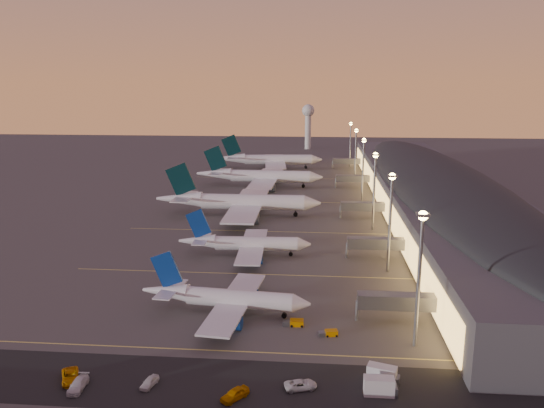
{
  "coord_description": "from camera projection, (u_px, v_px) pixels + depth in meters",
  "views": [
    {
      "loc": [
        17.28,
        -132.22,
        47.82
      ],
      "look_at": [
        2.0,
        45.0,
        7.0
      ],
      "focal_mm": 35.0,
      "sensor_mm": 36.0,
      "label": 1
    }
  ],
  "objects": [
    {
      "name": "airliner_wide_mid",
      "position": [
        259.0,
        176.0,
        248.49
      ],
      "size": [
        59.79,
        54.36,
        19.16
      ],
      "rotation": [
        0.0,
        0.0,
        -0.03
      ],
      "color": "silver",
      "rests_on": "ground"
    },
    {
      "name": "ground",
      "position": [
        250.0,
        267.0,
        140.53
      ],
      "size": [
        700.0,
        700.0,
        0.0
      ],
      "primitive_type": "plane",
      "color": "#43413E"
    },
    {
      "name": "service_van_a",
      "position": [
        78.0,
        385.0,
        84.56
      ],
      "size": [
        2.38,
        5.39,
        1.54
      ],
      "primitive_type": "imported",
      "rotation": [
        0.0,
        0.0,
        0.04
      ],
      "color": "silver",
      "rests_on": "ground"
    },
    {
      "name": "service_van_b",
      "position": [
        70.0,
        377.0,
        86.82
      ],
      "size": [
        4.98,
        6.35,
        1.6
      ],
      "primitive_type": "imported",
      "rotation": [
        0.0,
        0.0,
        0.47
      ],
      "color": "#C07401",
      "rests_on": "ground"
    },
    {
      "name": "terminal_building",
      "position": [
        433.0,
        187.0,
        203.76
      ],
      "size": [
        56.35,
        255.0,
        17.46
      ],
      "color": "#46464A",
      "rests_on": "ground"
    },
    {
      "name": "catering_truck_b",
      "position": [
        383.0,
        375.0,
        86.2
      ],
      "size": [
        5.51,
        3.47,
        2.9
      ],
      "rotation": [
        0.0,
        0.0,
        -0.32
      ],
      "color": "silver",
      "rests_on": "ground"
    },
    {
      "name": "airliner_narrow_north",
      "position": [
        245.0,
        244.0,
        149.54
      ],
      "size": [
        37.51,
        33.46,
        13.42
      ],
      "rotation": [
        0.0,
        0.0,
        0.04
      ],
      "color": "silver",
      "rests_on": "ground"
    },
    {
      "name": "airliner_wide_near",
      "position": [
        238.0,
        202.0,
        194.49
      ],
      "size": [
        60.75,
        55.08,
        19.51
      ],
      "rotation": [
        0.0,
        0.0,
        0.0
      ],
      "color": "silver",
      "rests_on": "ground"
    },
    {
      "name": "light_masts",
      "position": [
        368.0,
        166.0,
        196.71
      ],
      "size": [
        2.2,
        217.2,
        25.9
      ],
      "color": "gray",
      "rests_on": "ground"
    },
    {
      "name": "baggage_tug_b",
      "position": [
        294.0,
        323.0,
        106.74
      ],
      "size": [
        4.28,
        2.02,
        1.25
      ],
      "rotation": [
        0.0,
        0.0,
        0.04
      ],
      "color": "#C07401",
      "rests_on": "ground"
    },
    {
      "name": "service_van_c",
      "position": [
        149.0,
        382.0,
        85.37
      ],
      "size": [
        2.59,
        4.42,
        1.41
      ],
      "primitive_type": "imported",
      "rotation": [
        0.0,
        0.0,
        -0.24
      ],
      "color": "silver",
      "rests_on": "ground"
    },
    {
      "name": "radar_tower",
      "position": [
        308.0,
        119.0,
        387.28
      ],
      "size": [
        9.0,
        9.0,
        32.5
      ],
      "color": "silver",
      "rests_on": "ground"
    },
    {
      "name": "baggage_tug_a",
      "position": [
        329.0,
        333.0,
        102.51
      ],
      "size": [
        3.85,
        2.06,
        1.09
      ],
      "rotation": [
        0.0,
        0.0,
        0.17
      ],
      "color": "#C07401",
      "rests_on": "ground"
    },
    {
      "name": "service_lane",
      "position": [
        206.0,
        384.0,
        86.15
      ],
      "size": [
        260.0,
        16.0,
        0.01
      ],
      "color": "black",
      "rests_on": "ground"
    },
    {
      "name": "service_van_e",
      "position": [
        301.0,
        385.0,
        84.62
      ],
      "size": [
        5.71,
        3.8,
        1.46
      ],
      "primitive_type": "imported",
      "rotation": [
        0.0,
        0.0,
        1.86
      ],
      "color": "silver",
      "rests_on": "ground"
    },
    {
      "name": "airliner_narrow_south",
      "position": [
        225.0,
        298.0,
        111.87
      ],
      "size": [
        36.79,
        33.02,
        13.13
      ],
      "rotation": [
        0.0,
        0.0,
        -0.1
      ],
      "color": "silver",
      "rests_on": "ground"
    },
    {
      "name": "lane_markings",
      "position": [
        265.0,
        227.0,
        179.38
      ],
      "size": [
        90.0,
        180.36,
        0.0
      ],
      "color": "#D8C659",
      "rests_on": "ground"
    },
    {
      "name": "service_van_d",
      "position": [
        235.0,
        394.0,
        81.87
      ],
      "size": [
        4.72,
        5.11,
        1.7
      ],
      "primitive_type": "imported",
      "rotation": [
        0.0,
        0.0,
        -0.69
      ],
      "color": "#C07401",
      "rests_on": "ground"
    },
    {
      "name": "airliner_wide_far",
      "position": [
        269.0,
        160.0,
        300.76
      ],
      "size": [
        61.02,
        55.86,
        19.51
      ],
      "rotation": [
        0.0,
        0.0,
        0.1
      ],
      "color": "silver",
      "rests_on": "ground"
    },
    {
      "name": "catering_truck_a",
      "position": [
        381.0,
        387.0,
        82.89
      ],
      "size": [
        5.22,
        2.07,
        2.93
      ],
      "rotation": [
        0.0,
        0.0,
        0.0
      ],
      "color": "silver",
      "rests_on": "ground"
    }
  ]
}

